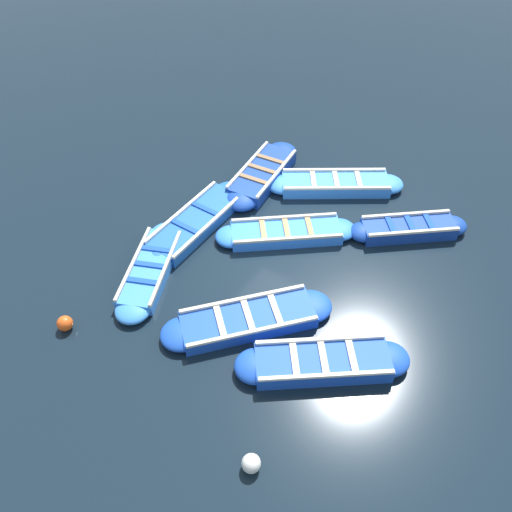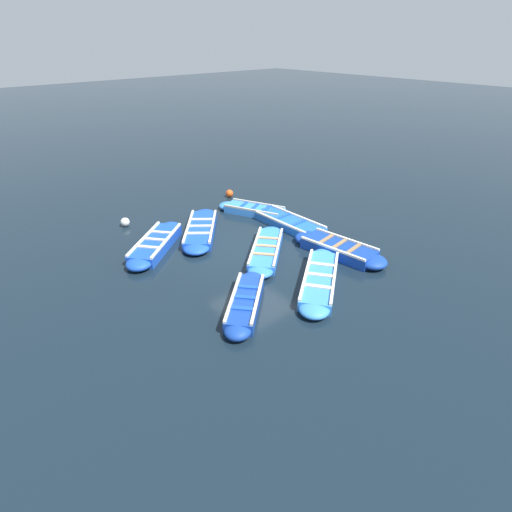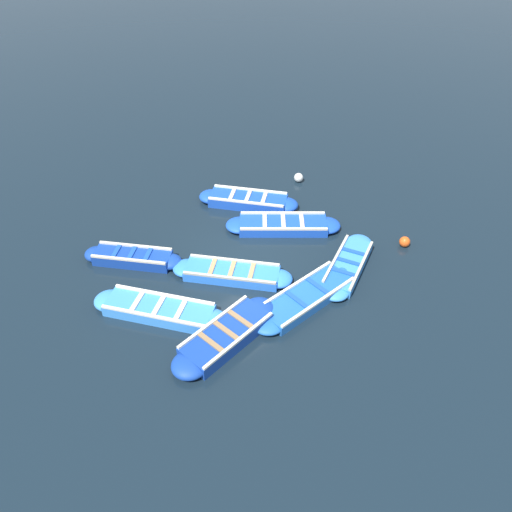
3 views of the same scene
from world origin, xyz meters
TOP-DOWN VIEW (x-y plane):
  - ground_plane at (0.00, 0.00)m, footprint 120.00×120.00m
  - boat_broadside at (2.19, 2.37)m, footprint 2.13×3.40m
  - boat_near_quay at (2.00, -2.27)m, footprint 1.34×3.63m
  - boat_outer_right at (0.12, -0.58)m, footprint 3.39×2.99m
  - boat_inner_gap at (-0.65, 2.29)m, footprint 3.28×3.58m
  - boat_end_of_row at (0.01, -3.09)m, footprint 3.73×2.95m
  - boat_far_corner at (-2.47, -2.49)m, footprint 2.87×2.58m
  - boat_mid_row at (-2.56, 2.33)m, footprint 3.43×2.93m
  - boat_alongside at (2.34, 0.43)m, footprint 1.04×3.98m
  - buoy_orange_near at (-2.51, 4.87)m, footprint 0.36×0.36m
  - buoy_yellow_far at (2.64, 4.66)m, footprint 0.35×0.35m
  - buoy_white_drifting at (1.08, -0.09)m, footprint 0.26×0.26m

SIDE VIEW (x-z plane):
  - ground_plane at x=0.00m, z-range 0.00..0.00m
  - buoy_white_drifting at x=1.08m, z-range 0.00..0.26m
  - boat_broadside at x=2.19m, z-range -0.03..0.33m
  - boat_alongside at x=2.34m, z-range -0.03..0.34m
  - boat_outer_right at x=0.12m, z-range -0.03..0.34m
  - boat_inner_gap at x=-0.65m, z-range -0.03..0.35m
  - boat_end_of_row at x=0.01m, z-range -0.03..0.37m
  - buoy_yellow_far at x=2.64m, z-range 0.00..0.35m
  - buoy_orange_near at x=-2.51m, z-range 0.00..0.36m
  - boat_far_corner at x=-2.47m, z-range -0.03..0.39m
  - boat_mid_row at x=-2.56m, z-range -0.03..0.40m
  - boat_near_quay at x=2.00m, z-range -0.03..0.42m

